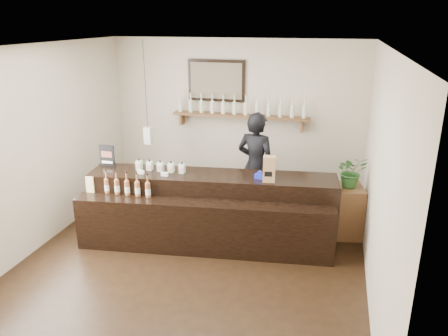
% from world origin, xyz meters
% --- Properties ---
extents(ground, '(5.00, 5.00, 0.00)m').
position_xyz_m(ground, '(0.00, 0.00, 0.00)').
color(ground, black).
rests_on(ground, ground).
extents(room_shell, '(5.00, 5.00, 5.00)m').
position_xyz_m(room_shell, '(0.00, 0.00, 1.70)').
color(room_shell, beige).
rests_on(room_shell, ground).
extents(back_wall_decor, '(2.66, 0.96, 1.69)m').
position_xyz_m(back_wall_decor, '(-0.15, 2.37, 1.76)').
color(back_wall_decor, brown).
rests_on(back_wall_decor, ground).
extents(counter, '(3.61, 1.35, 1.16)m').
position_xyz_m(counter, '(0.06, 0.57, 0.47)').
color(counter, black).
rests_on(counter, ground).
extents(promo_sign, '(0.24, 0.03, 0.33)m').
position_xyz_m(promo_sign, '(-1.55, 0.65, 1.16)').
color(promo_sign, black).
rests_on(promo_sign, counter).
extents(paper_bag, '(0.18, 0.14, 0.36)m').
position_xyz_m(paper_bag, '(0.90, 0.62, 1.17)').
color(paper_bag, '#A47E4F').
rests_on(paper_bag, counter).
extents(tape_dispenser, '(0.15, 0.09, 0.12)m').
position_xyz_m(tape_dispenser, '(0.76, 0.69, 1.04)').
color(tape_dispenser, '#1A27BA').
rests_on(tape_dispenser, counter).
extents(side_cabinet, '(0.48, 0.60, 0.77)m').
position_xyz_m(side_cabinet, '(2.00, 1.29, 0.39)').
color(side_cabinet, brown).
rests_on(side_cabinet, ground).
extents(potted_plant, '(0.53, 0.49, 0.48)m').
position_xyz_m(potted_plant, '(2.00, 1.29, 1.01)').
color(potted_plant, '#2B5C24').
rests_on(potted_plant, side_cabinet).
extents(shopkeeper, '(0.83, 0.65, 1.99)m').
position_xyz_m(shopkeeper, '(0.55, 1.55, 0.99)').
color(shopkeeper, black).
rests_on(shopkeeper, ground).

